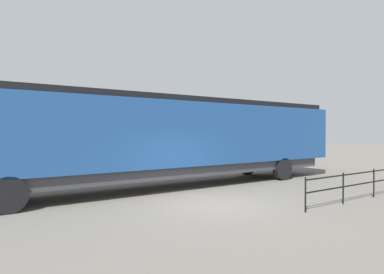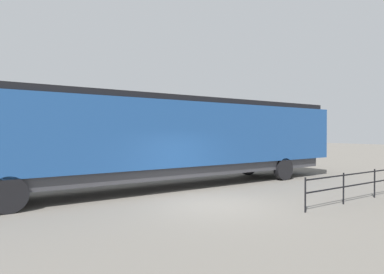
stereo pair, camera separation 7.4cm
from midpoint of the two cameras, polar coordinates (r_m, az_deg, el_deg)
The scene contains 3 objects.
ground_plane at distance 10.98m, azimuth 3.50°, elevation -11.68°, with size 120.00×120.00×0.00m, color #666059.
locomotive at distance 14.21m, azimuth -2.96°, elevation 0.08°, with size 2.82×18.71×3.86m.
platform_fence at distance 13.69m, azimuth 29.06°, elevation -6.39°, with size 0.05×7.98×1.04m.
Camera 1 is at (8.45, -6.60, 2.38)m, focal length 30.51 mm.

